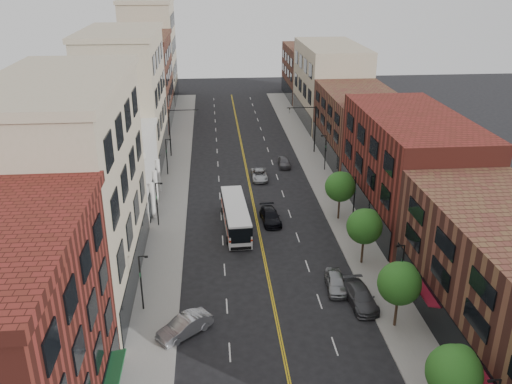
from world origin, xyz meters
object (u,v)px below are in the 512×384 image
object	(u,v)px
car_lane_c	(284,162)
car_lane_a	(270,216)
car_parked_mid	(361,297)
car_lane_b	(259,175)
car_angle_b	(185,326)
car_lane_behind	(239,202)
car_parked_far	(336,282)
city_bus	(236,215)

from	to	relation	value
car_lane_c	car_lane_a	bearing A→B (deg)	-101.54
car_lane_a	car_lane_c	xyz separation A→B (m)	(4.00, 18.16, -0.03)
car_parked_mid	car_lane_b	world-z (taller)	car_parked_mid
car_angle_b	car_lane_b	size ratio (longest dim) A/B	1.01
car_lane_a	car_lane_behind	bearing A→B (deg)	122.22
car_lane_a	car_parked_far	bearing A→B (deg)	-77.53
car_lane_b	car_parked_far	bearing A→B (deg)	-80.66
car_parked_far	car_lane_a	distance (m)	14.83
car_parked_mid	car_lane_b	size ratio (longest dim) A/B	1.10
car_lane_behind	car_lane_c	bearing A→B (deg)	-118.82
car_angle_b	car_parked_far	world-z (taller)	car_angle_b
car_lane_b	car_angle_b	bearing A→B (deg)	-104.65
city_bus	car_parked_far	xyz separation A→B (m)	(8.27, -13.00, -0.92)
car_lane_c	city_bus	bearing A→B (deg)	-111.50
city_bus	car_parked_mid	world-z (taller)	city_bus
car_lane_b	car_lane_behind	bearing A→B (deg)	-109.79
car_lane_behind	car_lane_a	size ratio (longest dim) A/B	0.80
car_lane_b	car_parked_mid	bearing A→B (deg)	-78.43
car_parked_far	car_lane_behind	bearing A→B (deg)	116.24
city_bus	car_lane_c	size ratio (longest dim) A/B	2.82
city_bus	car_parked_mid	xyz separation A→B (m)	(9.87, -15.51, -0.91)
car_parked_mid	car_lane_c	size ratio (longest dim) A/B	1.28
car_parked_far	car_lane_a	xyz separation A→B (m)	(-4.30, 14.19, -0.02)
car_lane_a	car_angle_b	bearing A→B (deg)	-118.86
car_lane_behind	car_lane_b	xyz separation A→B (m)	(3.30, 8.94, -0.00)
city_bus	car_parked_far	distance (m)	15.44
car_parked_mid	car_parked_far	xyz separation A→B (m)	(-1.60, 2.51, -0.01)
car_angle_b	car_lane_behind	size ratio (longest dim) A/B	1.20
car_lane_behind	car_lane_b	distance (m)	9.53
car_angle_b	car_lane_c	bearing A→B (deg)	121.78
car_lane_behind	car_lane_a	distance (m)	5.53
car_angle_b	car_lane_a	size ratio (longest dim) A/B	0.96
car_parked_far	car_lane_behind	world-z (taller)	car_parked_far
car_angle_b	car_lane_a	distance (m)	21.48
city_bus	car_angle_b	bearing A→B (deg)	-107.65
city_bus	car_lane_behind	size ratio (longest dim) A/B	2.87
car_parked_mid	car_lane_behind	distance (m)	23.07
city_bus	car_lane_c	xyz separation A→B (m)	(7.97, 19.36, -0.97)
car_lane_c	car_lane_behind	bearing A→B (deg)	-117.13
car_parked_far	car_lane_c	size ratio (longest dim) A/B	1.08
city_bus	car_lane_behind	xyz separation A→B (m)	(0.67, 5.64, -1.01)
car_lane_behind	car_angle_b	bearing A→B (deg)	76.05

